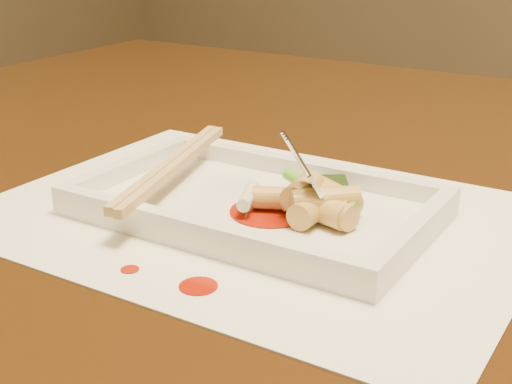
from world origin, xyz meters
The scene contains 24 objects.
table centered at (0.00, 0.00, 0.65)m, with size 1.40×0.90×0.75m.
placemat centered at (-0.06, -0.16, 0.75)m, with size 0.40×0.30×0.00m, color white.
sauce_splatter_a centered at (-0.03, -0.28, 0.75)m, with size 0.02×0.02×0.00m, color #9B1704.
sauce_splatter_b centered at (-0.08, -0.28, 0.75)m, with size 0.01×0.01×0.00m, color #9B1704.
plate_base centered at (-0.06, -0.16, 0.76)m, with size 0.26×0.16×0.01m, color white.
plate_rim_far centered at (-0.06, -0.09, 0.77)m, with size 0.26×0.01×0.01m, color white.
plate_rim_near centered at (-0.06, -0.24, 0.77)m, with size 0.26×0.01×0.01m, color white.
plate_rim_left centered at (-0.19, -0.16, 0.77)m, with size 0.01×0.14×0.01m, color white.
plate_rim_right centered at (0.06, -0.16, 0.77)m, with size 0.01×0.14×0.01m, color white.
veg_piece centered at (-0.03, -0.12, 0.77)m, with size 0.04×0.03×0.01m, color black.
scallion_white centered at (-0.06, -0.18, 0.77)m, with size 0.01×0.01×0.04m, color #EAEACC.
scallion_green centered at (-0.02, -0.14, 0.77)m, with size 0.01×0.01×0.09m, color #47AA1B.
chopstick_a centered at (-0.15, -0.16, 0.78)m, with size 0.01×0.21×0.01m, color tan.
chopstick_b centered at (-0.14, -0.16, 0.78)m, with size 0.01×0.21×0.01m, color tan.
fork centered at (0.01, -0.14, 0.83)m, with size 0.09×0.10×0.14m, color silver, non-canonical shape.
sauce_blob_0 centered at (-0.05, -0.17, 0.76)m, with size 0.06×0.06×0.00m, color #9B1704.
rice_cake_0 centered at (-0.01, -0.17, 0.77)m, with size 0.02×0.02×0.05m, color tan.
rice_cake_1 centered at (-0.01, -0.14, 0.77)m, with size 0.02×0.02×0.05m, color tan.
rice_cake_2 centered at (0.00, -0.17, 0.78)m, with size 0.02×0.02×0.05m, color tan.
rice_cake_3 centered at (-0.01, -0.16, 0.77)m, with size 0.02×0.02×0.05m, color tan.
rice_cake_4 centered at (-0.04, -0.16, 0.77)m, with size 0.02×0.02×0.05m, color tan.
rice_cake_5 centered at (-0.03, -0.16, 0.78)m, with size 0.02×0.02×0.04m, color tan.
rice_cake_6 centered at (0.00, -0.17, 0.77)m, with size 0.02×0.02×0.04m, color tan.
rice_cake_7 centered at (-0.01, -0.17, 0.77)m, with size 0.02×0.02×0.05m, color tan.
Camera 1 is at (0.20, -0.58, 0.96)m, focal length 50.00 mm.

